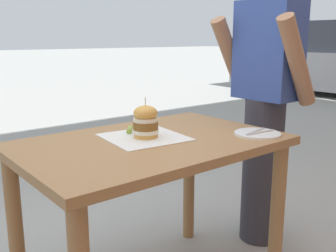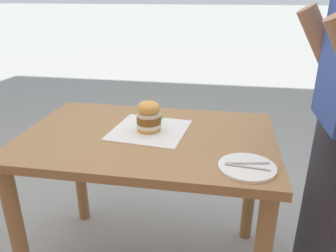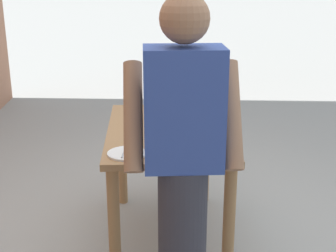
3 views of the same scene
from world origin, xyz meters
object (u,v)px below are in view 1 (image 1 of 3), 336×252
object	(u,v)px
patio_table	(151,168)
sandwich	(145,122)
pickle_spear	(130,130)
diner_across_table	(265,101)
side_plate_with_forks	(257,134)
parked_car_near_curb	(327,61)

from	to	relation	value
patio_table	sandwich	distance (m)	0.22
patio_table	pickle_spear	bearing A→B (deg)	-179.90
pickle_spear	diner_across_table	xyz separation A→B (m)	(0.14, 0.87, 0.07)
patio_table	pickle_spear	distance (m)	0.23
side_plate_with_forks	parked_car_near_curb	bearing A→B (deg)	117.05
sandwich	side_plate_with_forks	size ratio (longest dim) A/B	0.84
side_plate_with_forks	sandwich	bearing A→B (deg)	-122.60
pickle_spear	parked_car_near_curb	distance (m)	8.09
diner_across_table	parked_car_near_curb	world-z (taller)	diner_across_table
sandwich	diner_across_table	xyz separation A→B (m)	(0.01, 0.87, 0.01)
patio_table	parked_car_near_curb	size ratio (longest dim) A/B	0.28
sandwich	parked_car_near_curb	world-z (taller)	parked_car_near_curb
pickle_spear	diner_across_table	distance (m)	0.88
patio_table	side_plate_with_forks	bearing A→B (deg)	61.04
sandwich	diner_across_table	distance (m)	0.87
pickle_spear	parked_car_near_curb	bearing A→B (deg)	112.94
parked_car_near_curb	sandwich	bearing A→B (deg)	-66.20
pickle_spear	side_plate_with_forks	world-z (taller)	pickle_spear
patio_table	parked_car_near_curb	xyz separation A→B (m)	(-3.33, 7.45, 0.06)
patio_table	diner_across_table	size ratio (longest dim) A/B	0.70
diner_across_table	parked_car_near_curb	xyz separation A→B (m)	(-3.29, 6.58, -0.16)
side_plate_with_forks	diner_across_table	world-z (taller)	diner_across_table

